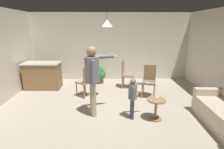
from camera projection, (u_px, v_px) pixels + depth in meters
name	position (u px, v px, depth m)	size (l,w,h in m)	color
ground	(113.00, 116.00, 4.32)	(7.68, 7.68, 0.00)	#B2A893
wall_back	(111.00, 47.00, 7.04)	(6.40, 0.10, 2.70)	silver
kitchen_counter	(43.00, 75.00, 6.12)	(1.26, 0.66, 0.95)	olive
side_table_by_couch	(156.00, 107.00, 4.07)	(0.44, 0.44, 0.52)	#99754C
person_adult	(93.00, 74.00, 4.09)	(0.78, 0.63, 1.73)	tan
person_child	(133.00, 94.00, 4.05)	(0.53, 0.33, 1.02)	#384260
dining_chair_by_counter	(86.00, 80.00, 5.37)	(0.59, 0.59, 1.00)	#99754C
dining_chair_near_wall	(149.00, 80.00, 5.43)	(0.52, 0.52, 1.00)	#99754C
dining_chair_centre_back	(126.00, 73.00, 6.21)	(0.50, 0.50, 1.00)	#99754C
potted_plant_corner	(100.00, 74.00, 6.73)	(0.44, 0.44, 0.67)	brown
spare_remote_on_table	(157.00, 98.00, 4.05)	(0.04, 0.13, 0.04)	white
ceiling_light_pendant	(107.00, 23.00, 4.67)	(0.32, 0.32, 0.55)	silver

